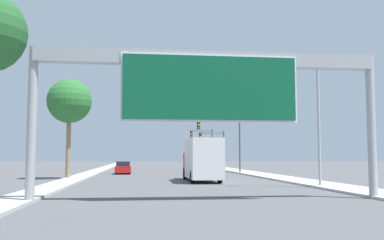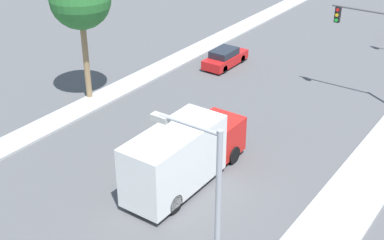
% 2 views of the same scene
% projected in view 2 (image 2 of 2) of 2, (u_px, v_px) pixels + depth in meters
% --- Properties ---
extents(median_strip_left, '(2.00, 120.00, 0.15)m').
position_uv_depth(median_strip_left, '(256.00, 21.00, 53.23)').
color(median_strip_left, '#ADADAD').
rests_on(median_strip_left, ground).
extents(car_mid_center, '(1.72, 4.38, 1.43)m').
position_uv_depth(car_mid_center, '(225.00, 58.00, 42.46)').
color(car_mid_center, red).
rests_on(car_mid_center, ground).
extents(truck_box_primary, '(2.42, 8.26, 3.46)m').
position_uv_depth(truck_box_primary, '(184.00, 155.00, 27.35)').
color(truck_box_primary, red).
rests_on(truck_box_primary, ground).
extents(traffic_light_near_intersection, '(5.52, 0.32, 6.61)m').
position_uv_depth(traffic_light_near_intersection, '(384.00, 41.00, 34.45)').
color(traffic_light_near_intersection, '#4C4C4F').
rests_on(traffic_light_near_intersection, ground).
extents(street_lamp_right, '(2.55, 0.28, 8.78)m').
position_uv_depth(street_lamp_right, '(209.00, 227.00, 16.91)').
color(street_lamp_right, '#9EA0A5').
rests_on(street_lamp_right, ground).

